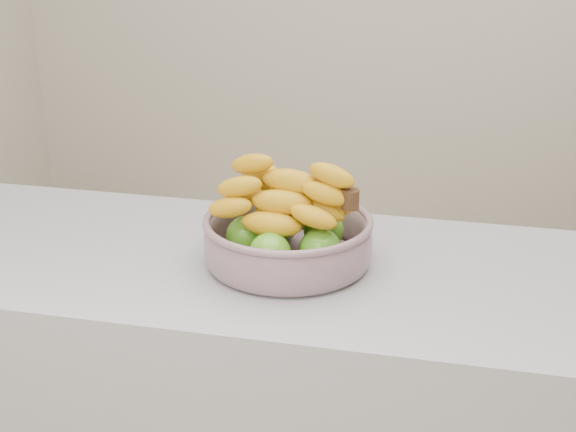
{
  "coord_description": "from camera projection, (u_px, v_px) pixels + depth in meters",
  "views": [
    {
      "loc": [
        0.21,
        -1.77,
        1.57
      ],
      "look_at": [
        -0.11,
        -0.37,
        1.0
      ],
      "focal_mm": 50.0,
      "sensor_mm": 36.0,
      "label": 1
    }
  ],
  "objects": [
    {
      "name": "fruit_bowl",
      "position": [
        288.0,
        234.0,
        1.56
      ],
      "size": [
        0.33,
        0.33,
        0.2
      ],
      "rotation": [
        0.0,
        0.0,
        -0.19
      ],
      "color": "#8993A5",
      "rests_on": "counter"
    }
  ]
}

